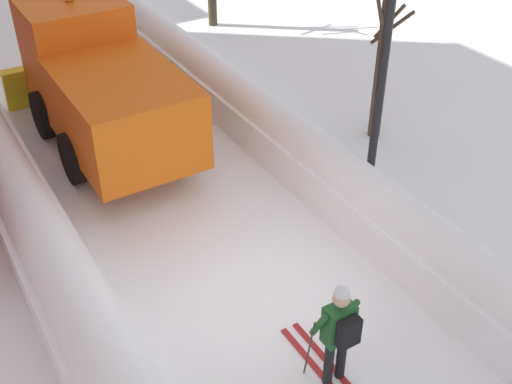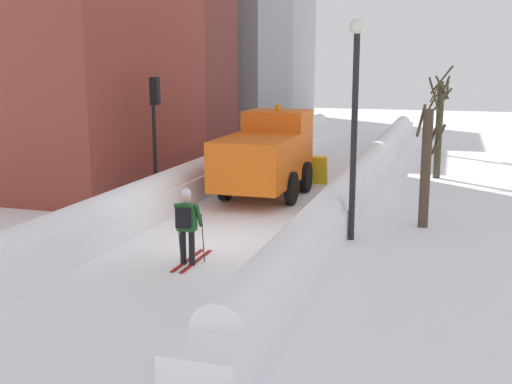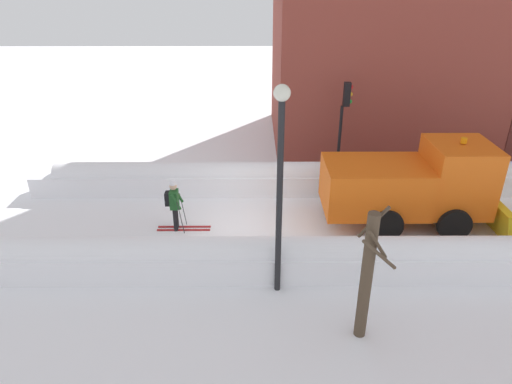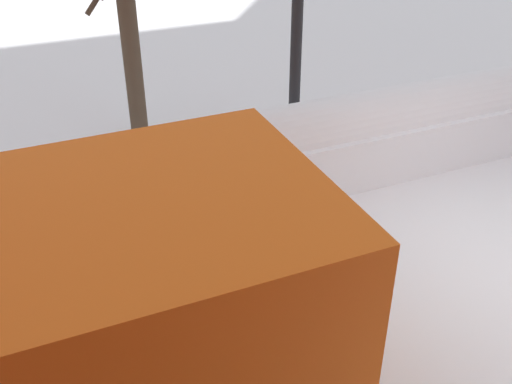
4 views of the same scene
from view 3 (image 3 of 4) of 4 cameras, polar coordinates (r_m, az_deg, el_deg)
The scene contains 6 objects.
snowbank_left at distance 20.38m, azimuth 27.22°, elevation 1.57°, with size 1.10×36.00×1.26m.
plow_truck at distance 16.40m, azimuth 18.91°, elevation 0.94°, with size 3.20×5.98×3.12m.
skier at distance 15.56m, azimuth -10.05°, elevation -1.31°, with size 0.62×1.80×1.81m.
traffic_light_pole at distance 18.43m, azimuth 10.84°, elevation 9.42°, with size 0.28×0.42×4.14m.
street_lamp at distance 11.28m, azimuth 2.99°, elevation 2.58°, with size 0.40×0.40×5.69m.
bare_tree_near at distance 10.94m, azimuth 13.55°, elevation -9.96°, with size 0.81×0.91×3.47m.
Camera 3 is at (13.72, 0.60, 8.06)m, focal length 32.41 mm.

